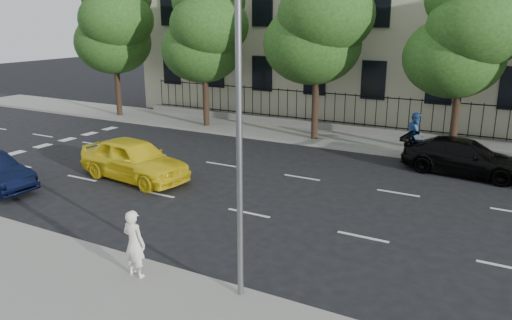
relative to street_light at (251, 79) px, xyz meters
The scene contains 15 objects.
ground 5.99m from the street_light, 144.73° to the left, with size 120.00×120.00×0.00m, color black.
near_sidewalk 6.08m from the street_light, 138.24° to the right, with size 60.00×4.00×0.15m, color gray.
far_sidewalk 16.75m from the street_light, 99.01° to the left, with size 60.00×4.00×0.15m, color gray.
lane_markings 8.67m from the street_light, 110.98° to the left, with size 49.60×4.62×0.01m, color silver, non-canonical shape.
crosswalk 18.42m from the street_light, 158.90° to the left, with size 0.50×12.10×0.01m, color silver, non-canonical shape.
iron_fence 18.21m from the street_light, 98.14° to the left, with size 30.00×0.50×2.20m.
street_light is the anchor object (origin of this frame).
tree_a 23.89m from the street_light, 140.66° to the left, with size 5.71×5.31×9.39m.
tree_b 18.99m from the street_light, 127.15° to the left, with size 5.53×5.12×8.97m.
tree_c 15.82m from the street_light, 106.43° to the left, with size 5.89×5.50×9.80m.
tree_d 15.36m from the street_light, 80.48° to the left, with size 5.34×4.94×8.84m.
yellow_taxi 10.84m from the street_light, 148.19° to the left, with size 2.03×5.03×1.72m, color yellow.
black_sedan 13.68m from the street_light, 75.06° to the left, with size 2.09×5.15×1.49m, color black.
woman_near 5.07m from the street_light, 159.19° to the right, with size 0.64×0.42×1.76m, color white.
pedestrian_far 14.92m from the street_light, 86.45° to the left, with size 0.97×0.75×1.99m, color #2A5798.
Camera 1 is at (7.85, -11.31, 6.45)m, focal length 35.00 mm.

